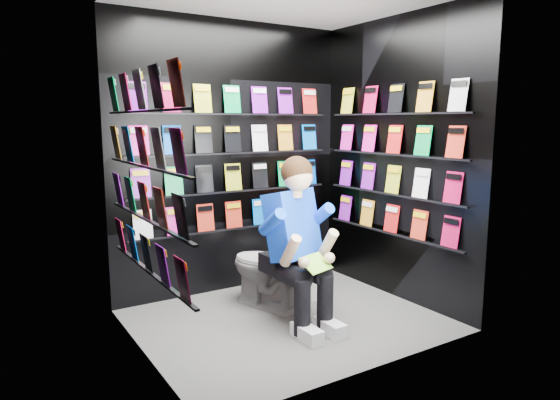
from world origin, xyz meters
TOP-DOWN VIEW (x-y plane):
  - floor at (0.00, 0.00)m, footprint 2.40×2.40m
  - wall_back at (0.00, 1.00)m, footprint 2.40×0.04m
  - wall_front at (0.00, -1.00)m, footprint 2.40×0.04m
  - wall_left at (-1.20, 0.00)m, footprint 0.04×2.00m
  - wall_right at (1.20, 0.00)m, footprint 0.04×2.00m
  - comics_back at (0.00, 0.97)m, footprint 2.10×0.06m
  - comics_left at (-1.17, 0.00)m, footprint 0.06×1.70m
  - comics_right at (1.17, 0.00)m, footprint 0.06×1.70m
  - toilet at (0.03, 0.37)m, footprint 0.62×0.84m
  - longbox at (0.44, 0.44)m, footprint 0.26×0.41m
  - longbox_lid at (0.44, 0.44)m, footprint 0.28×0.43m
  - reader at (0.03, -0.01)m, footprint 0.79×0.96m
  - held_comic at (0.03, -0.36)m, footprint 0.29×0.22m

SIDE VIEW (x-z plane):
  - floor at x=0.00m, z-range 0.00..0.00m
  - longbox at x=0.44m, z-range 0.00..0.29m
  - longbox_lid at x=0.44m, z-range 0.29..0.32m
  - toilet at x=0.03m, z-range 0.00..0.73m
  - held_comic at x=0.03m, z-range 0.53..0.63m
  - reader at x=0.03m, z-range 0.04..1.57m
  - wall_back at x=0.00m, z-range 0.00..2.60m
  - wall_front at x=0.00m, z-range 0.00..2.60m
  - wall_left at x=-1.20m, z-range 0.00..2.60m
  - wall_right at x=1.20m, z-range 0.00..2.60m
  - comics_back at x=0.00m, z-range 0.62..1.99m
  - comics_left at x=-1.17m, z-range 0.62..1.99m
  - comics_right at x=1.17m, z-range 0.62..1.99m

